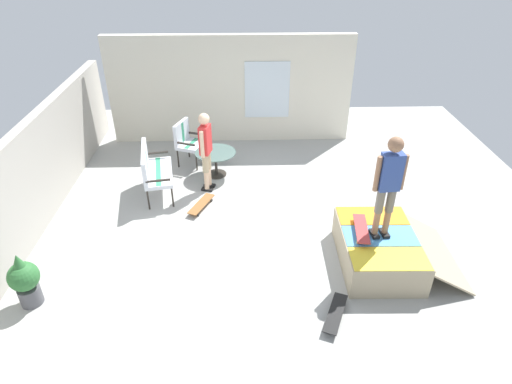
% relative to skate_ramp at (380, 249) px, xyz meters
% --- Properties ---
extents(ground_plane, '(12.00, 12.00, 0.10)m').
position_rel_skate_ramp_xyz_m(ground_plane, '(1.17, 2.02, -0.33)').
color(ground_plane, '#A8A8A3').
extents(back_wall_cinderblock, '(9.00, 0.20, 1.90)m').
position_rel_skate_ramp_xyz_m(back_wall_cinderblock, '(1.17, 6.02, 0.67)').
color(back_wall_cinderblock, '#ADA89E').
rests_on(back_wall_cinderblock, ground_plane).
extents(house_facade, '(0.23, 6.00, 2.66)m').
position_rel_skate_ramp_xyz_m(house_facade, '(4.97, 2.51, 1.05)').
color(house_facade, silver).
rests_on(house_facade, ground_plane).
extents(skate_ramp, '(1.72, 1.97, 0.56)m').
position_rel_skate_ramp_xyz_m(skate_ramp, '(0.00, 0.00, 0.00)').
color(skate_ramp, tan).
rests_on(skate_ramp, ground_plane).
extents(patio_bench, '(1.33, 0.76, 1.02)m').
position_rel_skate_ramp_xyz_m(patio_bench, '(2.30, 4.09, 0.34)').
color(patio_bench, '#2D2823').
rests_on(patio_bench, ground_plane).
extents(patio_chair_near_house, '(0.78, 0.74, 1.02)m').
position_rel_skate_ramp_xyz_m(patio_chair_near_house, '(3.66, 3.53, 0.33)').
color(patio_chair_near_house, '#2D2823').
rests_on(patio_chair_near_house, ground_plane).
extents(patio_table, '(0.90, 0.90, 0.57)m').
position_rel_skate_ramp_xyz_m(patio_table, '(3.06, 2.85, 0.13)').
color(patio_table, '#2D2823').
rests_on(patio_table, ground_plane).
extents(person_watching, '(0.47, 0.30, 1.70)m').
position_rel_skate_ramp_xyz_m(person_watching, '(2.47, 2.99, 0.72)').
color(person_watching, black).
rests_on(person_watching, ground_plane).
extents(person_skater, '(0.27, 0.48, 1.73)m').
position_rel_skate_ramp_xyz_m(person_skater, '(0.02, 0.05, 1.29)').
color(person_skater, black).
rests_on(person_skater, skate_ramp).
extents(skateboard_by_bench, '(0.81, 0.51, 0.10)m').
position_rel_skate_ramp_xyz_m(skateboard_by_bench, '(1.72, 3.08, -0.19)').
color(skateboard_by_bench, brown).
rests_on(skateboard_by_bench, ground_plane).
extents(skateboard_spare, '(0.81, 0.50, 0.10)m').
position_rel_skate_ramp_xyz_m(skateboard_spare, '(-1.19, 0.93, -0.19)').
color(skateboard_spare, black).
rests_on(skateboard_spare, ground_plane).
extents(skateboard_on_ramp, '(0.82, 0.30, 0.10)m').
position_rel_skate_ramp_xyz_m(skateboard_on_ramp, '(0.07, 0.33, 0.36)').
color(skateboard_on_ramp, '#B23838').
rests_on(skateboard_on_ramp, skate_ramp).
extents(potted_plant, '(0.44, 0.44, 0.92)m').
position_rel_skate_ramp_xyz_m(potted_plant, '(-0.76, 5.42, 0.19)').
color(potted_plant, '#515156').
rests_on(potted_plant, ground_plane).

